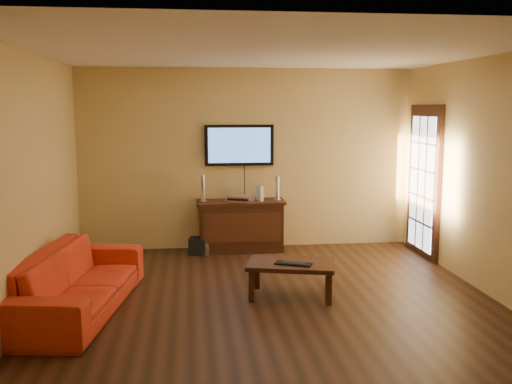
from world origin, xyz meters
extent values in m
plane|color=black|center=(0.00, 0.00, 0.00)|extent=(5.00, 5.00, 0.00)
plane|color=tan|center=(0.00, 2.50, 1.35)|extent=(5.00, 0.00, 5.00)
plane|color=tan|center=(-2.50, 0.00, 1.35)|extent=(0.00, 5.00, 5.00)
plane|color=tan|center=(2.50, 0.00, 1.35)|extent=(0.00, 5.00, 5.00)
plane|color=white|center=(0.00, 0.00, 2.70)|extent=(5.00, 5.00, 0.00)
cube|color=black|center=(2.46, 1.70, 1.05)|extent=(0.06, 1.02, 2.22)
cube|color=white|center=(2.42, 1.70, 1.05)|extent=(0.01, 0.79, 1.89)
cube|color=black|center=(-0.12, 2.25, 0.36)|extent=(1.22, 0.46, 0.72)
cube|color=black|center=(-0.12, 2.02, 0.39)|extent=(1.13, 0.02, 0.43)
cube|color=black|center=(-0.12, 2.25, 0.74)|extent=(1.30, 0.50, 0.04)
cube|color=black|center=(-0.12, 2.46, 1.56)|extent=(1.03, 0.07, 0.61)
cube|color=#497EBE|center=(-0.12, 2.42, 1.56)|extent=(0.93, 0.01, 0.52)
cube|color=black|center=(0.26, 0.10, 0.38)|extent=(1.08, 0.80, 0.05)
cube|color=black|center=(-0.21, -0.02, 0.18)|extent=(0.06, 0.06, 0.35)
cube|color=black|center=(0.61, -0.23, 0.18)|extent=(0.06, 0.06, 0.35)
cube|color=black|center=(-0.09, 0.43, 0.18)|extent=(0.06, 0.06, 0.35)
cube|color=black|center=(0.72, 0.22, 0.18)|extent=(0.06, 0.06, 0.35)
imported|color=red|center=(-2.05, -0.09, 0.43)|extent=(0.99, 2.30, 0.87)
cylinder|color=silver|center=(-0.67, 2.25, 0.76)|extent=(0.11, 0.11, 0.02)
cylinder|color=silver|center=(-0.67, 2.25, 0.96)|extent=(0.06, 0.06, 0.37)
cylinder|color=silver|center=(0.43, 2.27, 0.76)|extent=(0.10, 0.10, 0.01)
cylinder|color=silver|center=(0.43, 2.27, 0.94)|extent=(0.05, 0.05, 0.34)
cube|color=silver|center=(-0.13, 2.21, 0.80)|extent=(0.45, 0.39, 0.08)
cube|color=white|center=(0.16, 2.23, 0.87)|extent=(0.09, 0.17, 0.22)
cube|color=black|center=(-0.76, 2.13, 0.12)|extent=(0.27, 0.27, 0.24)
cylinder|color=white|center=(-0.63, 1.95, 0.08)|extent=(0.07, 0.07, 0.17)
sphere|color=white|center=(-0.63, 1.95, 0.17)|extent=(0.03, 0.03, 0.03)
cube|color=black|center=(0.26, 0.00, 0.41)|extent=(0.43, 0.30, 0.02)
cube|color=black|center=(0.26, 0.00, 0.42)|extent=(0.28, 0.20, 0.01)
camera|label=1|loc=(-0.85, -6.02, 2.13)|focal=40.00mm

